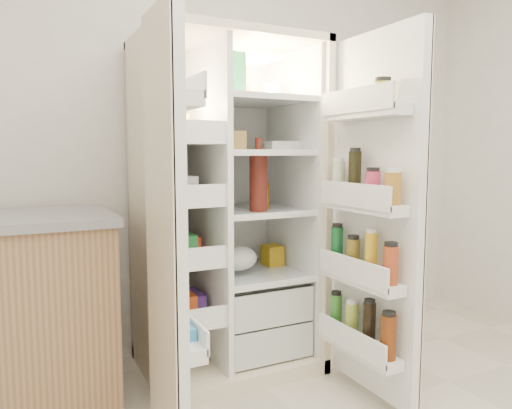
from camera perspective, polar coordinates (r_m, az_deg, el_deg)
name	(u,v)px	position (r m, az deg, el deg)	size (l,w,h in m)	color
wall_back	(211,128)	(3.04, -5.28, 8.93)	(4.00, 0.02, 2.70)	silver
refrigerator	(226,234)	(2.73, -3.60, -3.49)	(0.92, 0.70, 1.80)	beige
freezer_door	(167,230)	(1.98, -10.48, -2.93)	(0.15, 0.40, 1.72)	white
fridge_door	(373,222)	(2.37, 13.64, -2.04)	(0.17, 0.58, 1.72)	white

